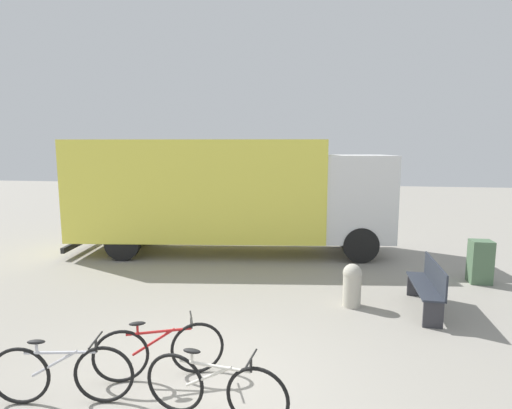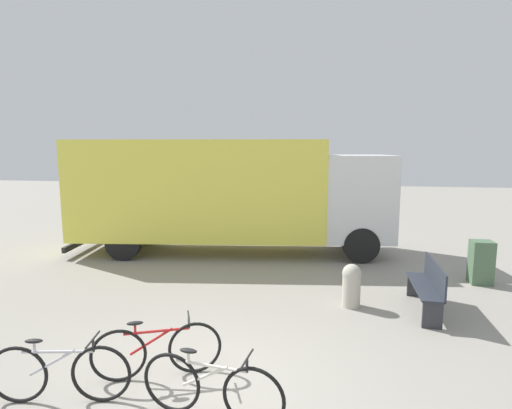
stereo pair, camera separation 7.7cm
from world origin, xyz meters
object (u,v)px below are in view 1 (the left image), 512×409
object	(u,v)px
park_bench	(429,284)
bicycle_near	(62,374)
bollard_near_bench	(352,283)
delivery_truck	(226,191)
utility_box	(480,262)
bicycle_middle	(160,351)
bicycle_far	(215,388)

from	to	relation	value
park_bench	bicycle_near	bearing A→B (deg)	127.63
bollard_near_bench	delivery_truck	bearing A→B (deg)	132.95
park_bench	utility_box	world-z (taller)	utility_box
delivery_truck	bicycle_middle	distance (m)	6.88
park_bench	bicycle_far	world-z (taller)	park_bench
bicycle_near	bicycle_middle	size ratio (longest dim) A/B	1.05
bicycle_near	bicycle_middle	bearing A→B (deg)	26.12
delivery_truck	bicycle_far	xyz separation A→B (m)	(1.59, -7.42, -1.48)
delivery_truck	utility_box	distance (m)	6.89
utility_box	delivery_truck	bearing A→B (deg)	164.74
delivery_truck	bollard_near_bench	world-z (taller)	delivery_truck
park_bench	bollard_near_bench	distance (m)	1.45
bollard_near_bench	utility_box	distance (m)	3.63
bicycle_near	bollard_near_bench	size ratio (longest dim) A/B	2.01
delivery_truck	utility_box	world-z (taller)	delivery_truck
utility_box	bicycle_near	bearing A→B (deg)	-140.59
bicycle_middle	bollard_near_bench	size ratio (longest dim) A/B	1.91
park_bench	bollard_near_bench	world-z (taller)	park_bench
bicycle_near	delivery_truck	bearing A→B (deg)	76.65
park_bench	bollard_near_bench	bearing A→B (deg)	92.03
utility_box	bollard_near_bench	bearing A→B (deg)	-148.21
bicycle_middle	bicycle_far	distance (m)	1.21
bicycle_far	delivery_truck	bearing A→B (deg)	109.49
bicycle_near	bicycle_middle	world-z (taller)	same
bicycle_middle	delivery_truck	bearing A→B (deg)	73.34
bicycle_far	bollard_near_bench	world-z (taller)	bollard_near_bench
bicycle_near	utility_box	distance (m)	8.89
bicycle_middle	bicycle_far	xyz separation A→B (m)	(0.97, -0.73, 0.00)
bicycle_near	bollard_near_bench	world-z (taller)	bollard_near_bench
bollard_near_bench	bicycle_middle	bearing A→B (deg)	-133.09
delivery_truck	bicycle_middle	size ratio (longest dim) A/B	5.77
bicycle_middle	utility_box	distance (m)	7.68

